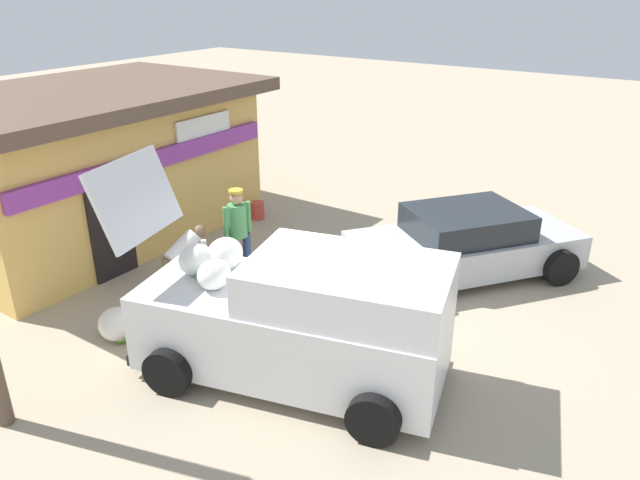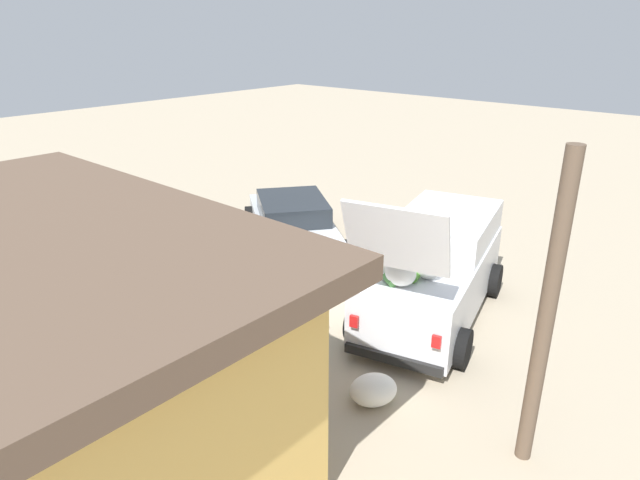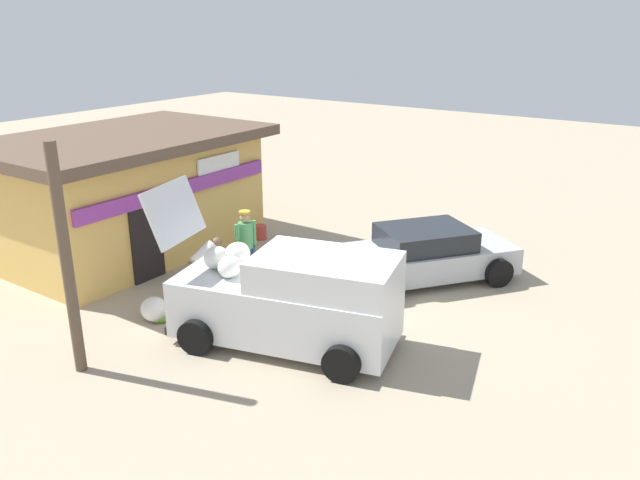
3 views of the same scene
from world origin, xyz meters
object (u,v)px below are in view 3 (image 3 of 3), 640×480
at_px(storefront_bar, 128,192).
at_px(delivery_van, 291,299).
at_px(parked_sedan, 424,255).
at_px(paint_bucket, 261,232).
at_px(customer_bending, 204,262).
at_px(vendor_standing, 246,241).
at_px(unloaded_banana_pile, 155,310).

distance_m(storefront_bar, delivery_van, 6.91).
distance_m(delivery_van, parked_sedan, 4.41).
relative_size(delivery_van, parked_sedan, 1.09).
bearing_deg(paint_bucket, delivery_van, -135.22).
distance_m(parked_sedan, customer_bending, 5.12).
relative_size(delivery_van, vendor_standing, 2.78).
relative_size(delivery_van, unloaded_banana_pile, 5.42).
height_order(parked_sedan, unloaded_banana_pile, parked_sedan).
distance_m(delivery_van, paint_bucket, 6.21).
xyz_separation_m(storefront_bar, customer_bending, (-1.10, -3.72, -0.78)).
relative_size(unloaded_banana_pile, paint_bucket, 2.20).
relative_size(parked_sedan, unloaded_banana_pile, 4.97).
bearing_deg(unloaded_banana_pile, customer_bending, -1.60).
bearing_deg(unloaded_banana_pile, parked_sedan, -35.42).
distance_m(customer_bending, paint_bucket, 4.00).
bearing_deg(delivery_van, storefront_bar, 74.97).
bearing_deg(parked_sedan, delivery_van, 171.25).
xyz_separation_m(delivery_van, vendor_standing, (1.83, 2.68, 0.06)).
bearing_deg(paint_bucket, unloaded_banana_pile, -164.90).
xyz_separation_m(delivery_van, parked_sedan, (4.34, -0.67, -0.34)).
xyz_separation_m(parked_sedan, paint_bucket, (0.03, 5.01, -0.40)).
bearing_deg(paint_bucket, storefront_bar, 138.46).
height_order(delivery_van, parked_sedan, delivery_van).
height_order(vendor_standing, unloaded_banana_pile, vendor_standing).
bearing_deg(unloaded_banana_pile, vendor_standing, -6.08).
height_order(parked_sedan, vendor_standing, vendor_standing).
bearing_deg(unloaded_banana_pile, storefront_bar, 55.44).
bearing_deg(vendor_standing, paint_bucket, 33.15).
distance_m(storefront_bar, paint_bucket, 3.74).
height_order(delivery_van, vendor_standing, delivery_van).
bearing_deg(vendor_standing, customer_bending, 168.40).
relative_size(parked_sedan, customer_bending, 3.43).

